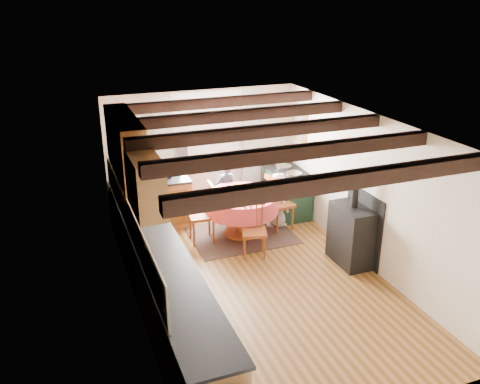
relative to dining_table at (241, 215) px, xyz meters
name	(u,v)px	position (x,y,z in m)	size (l,w,h in m)	color
floor	(259,282)	(-0.31, -1.56, -0.39)	(3.60, 5.50, 0.00)	#985F31
ceiling	(262,125)	(-0.31, -1.56, 2.01)	(3.60, 5.50, 0.00)	white
wall_back	(203,154)	(-0.31, 1.19, 0.81)	(3.60, 0.00, 2.40)	silver
wall_front	(376,319)	(-0.31, -4.31, 0.81)	(3.60, 0.00, 2.40)	silver
wall_left	(132,228)	(-2.11, -1.56, 0.81)	(0.00, 5.50, 2.40)	silver
wall_right	(369,192)	(1.49, -1.56, 0.81)	(0.00, 5.50, 2.40)	silver
beam_a	(342,181)	(-0.31, -3.56, 1.92)	(3.60, 0.16, 0.16)	black
beam_b	(296,153)	(-0.31, -2.56, 1.92)	(3.60, 0.16, 0.16)	black
beam_c	(262,132)	(-0.31, -1.56, 1.92)	(3.60, 0.16, 0.16)	black
beam_d	(235,115)	(-0.31, -0.56, 1.92)	(3.60, 0.16, 0.16)	black
beam_e	(214,103)	(-0.31, 0.44, 1.92)	(3.60, 0.16, 0.16)	black
splash_left	(129,219)	(-2.09, -1.26, 0.81)	(0.02, 4.50, 0.55)	beige
splash_back	(150,160)	(-1.31, 1.17, 0.81)	(1.40, 0.02, 0.55)	beige
base_cabinet_left	(158,275)	(-1.81, -1.56, 0.05)	(0.60, 5.30, 0.88)	olive
base_cabinet_back	(154,204)	(-1.36, 0.89, 0.05)	(1.30, 0.60, 0.88)	olive
worktop_left	(158,245)	(-1.79, -1.56, 0.51)	(0.64, 5.30, 0.04)	black
worktop_back	(152,181)	(-1.36, 0.87, 0.51)	(1.30, 0.64, 0.04)	black
wall_cabinet_glass	(125,146)	(-1.94, -0.36, 1.56)	(0.34, 1.80, 0.90)	olive
wall_cabinet_solid	(145,184)	(-1.94, -1.86, 1.51)	(0.34, 0.90, 0.70)	olive
window_frame	(208,133)	(-0.21, 1.18, 1.21)	(1.34, 0.03, 1.54)	white
window_pane	(208,133)	(-0.21, 1.18, 1.21)	(1.20, 0.01, 1.40)	white
curtain_left	(165,165)	(-1.06, 1.09, 0.71)	(0.35, 0.10, 2.10)	#B7C4AF
curtain_right	(252,155)	(0.64, 1.09, 0.71)	(0.35, 0.10, 2.10)	#B7C4AF
curtain_rod	(209,101)	(-0.21, 1.09, 1.81)	(0.03, 0.03, 2.00)	black
wall_picture	(299,125)	(1.46, 0.74, 1.31)	(0.04, 0.50, 0.60)	gold
wall_plate	(256,123)	(0.74, 1.16, 1.31)	(0.30, 0.30, 0.02)	silver
rug	(241,235)	(0.00, 0.00, -0.38)	(1.77, 1.38, 0.01)	#4A312D
dining_table	(241,215)	(0.00, 0.00, 0.00)	(1.28, 1.28, 0.77)	#EF4F50
chair_near	(254,230)	(-0.07, -0.77, 0.07)	(0.39, 0.41, 0.91)	brown
chair_left	(201,213)	(-0.72, 0.04, 0.13)	(0.45, 0.47, 1.04)	brown
chair_right	(280,202)	(0.75, 0.02, 0.13)	(0.44, 0.46, 1.03)	brown
aga_range	(288,193)	(1.16, 0.53, 0.06)	(0.63, 0.97, 0.90)	#163323
cast_iron_stove	(353,220)	(1.27, -1.52, 0.36)	(0.45, 0.75, 1.50)	black
child_far	(226,191)	(-0.02, 0.77, 0.17)	(0.41, 0.27, 1.12)	#2C323F
child_right	(278,199)	(0.78, 0.16, 0.12)	(0.50, 0.32, 1.01)	silver
bowl_a	(246,192)	(0.09, 0.02, 0.41)	(0.20, 0.20, 0.05)	silver
bowl_b	(240,195)	(-0.06, -0.09, 0.42)	(0.20, 0.20, 0.06)	silver
cup	(229,188)	(-0.14, 0.24, 0.44)	(0.10, 0.10, 0.10)	silver
canister_tall	(135,176)	(-1.65, 0.87, 0.65)	(0.14, 0.14, 0.24)	#262628
canister_wide	(151,174)	(-1.37, 0.93, 0.63)	(0.18, 0.18, 0.20)	#262628
canister_slim	(170,172)	(-1.04, 0.86, 0.66)	(0.09, 0.09, 0.25)	#262628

